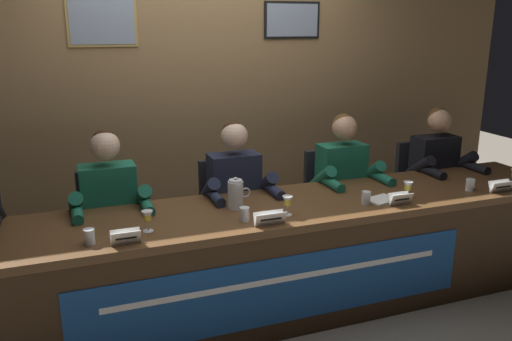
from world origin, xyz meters
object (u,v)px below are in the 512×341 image
object	(u,v)px
juice_glass_right	(408,187)
water_cup_far_right	(470,185)
chair_center	(230,221)
nameplate_center	(270,218)
nameplate_right	(400,199)
water_cup_right	(366,199)
document_stack_right	(381,200)
panelist_center	(238,194)
panelist_left	(111,209)
panelist_right	(346,182)
nameplate_far_right	(501,186)
juice_glass_center	(287,202)
panelist_far_right	(440,171)
chair_left	(111,237)
juice_glass_left	(147,217)
water_cup_left	(89,237)
conference_table	(263,247)
chair_right	(332,208)
chair_far_right	(421,196)
water_cup_center	(245,215)
water_pitcher_central	(236,194)
nameplate_left	(126,237)

from	to	relation	value
juice_glass_right	water_cup_far_right	world-z (taller)	juice_glass_right
chair_center	nameplate_center	xyz separation A→B (m)	(-0.02, -0.87, 0.34)
nameplate_right	water_cup_right	size ratio (longest dim) A/B	1.86
chair_center	document_stack_right	size ratio (longest dim) A/B	3.77
panelist_center	document_stack_right	size ratio (longest dim) A/B	5.13
panelist_left	juice_glass_right	distance (m)	1.98
chair_center	panelist_right	world-z (taller)	panelist_right
panelist_left	nameplate_far_right	world-z (taller)	panelist_left
juice_glass_center	panelist_far_right	size ratio (longest dim) A/B	0.10
water_cup_right	chair_left	bearing A→B (deg)	154.46
juice_glass_left	water_cup_left	xyz separation A→B (m)	(-0.32, -0.07, -0.05)
panelist_left	document_stack_right	world-z (taller)	panelist_left
conference_table	juice_glass_right	distance (m)	1.06
chair_right	water_cup_right	world-z (taller)	chair_right
chair_far_right	panelist_far_right	distance (m)	0.34
panelist_right	juice_glass_right	size ratio (longest dim) A/B	9.94
panelist_right	panelist_far_right	size ratio (longest dim) A/B	1.00
water_cup_left	water_cup_far_right	size ratio (longest dim) A/B	1.00
panelist_right	juice_glass_right	distance (m)	0.59
nameplate_right	nameplate_far_right	size ratio (longest dim) A/B	0.85
chair_right	document_stack_right	xyz separation A→B (m)	(-0.04, -0.73, 0.31)
chair_left	panelist_center	world-z (taller)	panelist_center
water_cup_center	chair_right	distance (m)	1.32
juice_glass_left	water_cup_right	size ratio (longest dim) A/B	1.46
juice_glass_left	juice_glass_right	bearing A→B (deg)	-1.20
nameplate_center	nameplate_right	xyz separation A→B (m)	(0.93, 0.04, 0.00)
water_cup_far_right	water_pitcher_central	distance (m)	1.69
water_cup_center	chair_far_right	world-z (taller)	chair_far_right
panelist_far_right	nameplate_far_right	world-z (taller)	panelist_far_right
chair_left	juice_glass_left	bearing A→B (deg)	-77.57
juice_glass_center	chair_right	xyz separation A→B (m)	(0.74, 0.76, -0.39)
chair_right	water_cup_far_right	xyz separation A→B (m)	(0.68, -0.76, 0.34)
water_cup_far_right	water_pitcher_central	world-z (taller)	water_pitcher_central
chair_center	panelist_far_right	bearing A→B (deg)	-6.50
nameplate_center	nameplate_right	distance (m)	0.93
chair_left	water_cup_center	size ratio (longest dim) A/B	10.64
water_cup_left	water_cup_far_right	distance (m)	2.59
juice_glass_left	water_cup_left	world-z (taller)	juice_glass_left
document_stack_right	nameplate_center	bearing A→B (deg)	-170.53
nameplate_right	water_pitcher_central	distance (m)	1.08
panelist_left	nameplate_center	distance (m)	1.09
panelist_center	document_stack_right	bearing A→B (deg)	-32.34
chair_center	chair_right	world-z (taller)	same
conference_table	document_stack_right	xyz separation A→B (m)	(0.84, -0.04, 0.23)
conference_table	panelist_left	bearing A→B (deg)	150.64
nameplate_left	juice_glass_right	size ratio (longest dim) A/B	1.28
water_cup_right	water_cup_far_right	world-z (taller)	same
chair_left	nameplate_right	distance (m)	2.00
nameplate_center	juice_glass_right	world-z (taller)	juice_glass_right
chair_right	juice_glass_right	size ratio (longest dim) A/B	7.30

